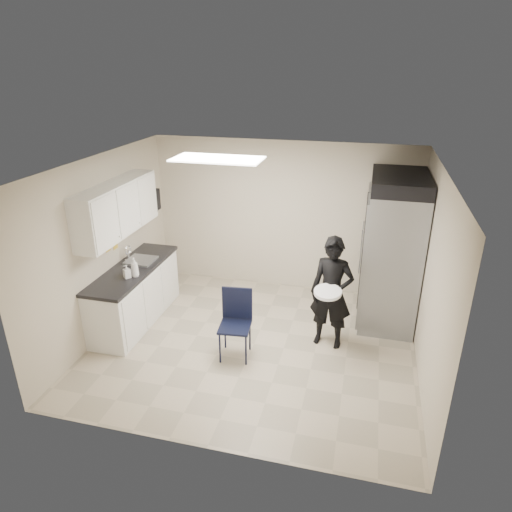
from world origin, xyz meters
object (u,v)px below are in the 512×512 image
(folding_chair, at_px, (235,327))
(man_tuxedo, at_px, (332,293))
(lower_counter, at_px, (135,296))
(commercial_fridge, at_px, (391,256))

(folding_chair, height_order, man_tuxedo, man_tuxedo)
(lower_counter, height_order, commercial_fridge, commercial_fridge)
(commercial_fridge, relative_size, folding_chair, 2.24)
(folding_chair, xyz_separation_m, man_tuxedo, (1.21, 0.63, 0.35))
(commercial_fridge, xyz_separation_m, folding_chair, (-2.01, -1.62, -0.58))
(commercial_fridge, height_order, folding_chair, commercial_fridge)
(lower_counter, bearing_deg, folding_chair, -16.94)
(man_tuxedo, bearing_deg, lower_counter, -170.25)
(folding_chair, distance_m, man_tuxedo, 1.41)
(folding_chair, bearing_deg, commercial_fridge, 32.55)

